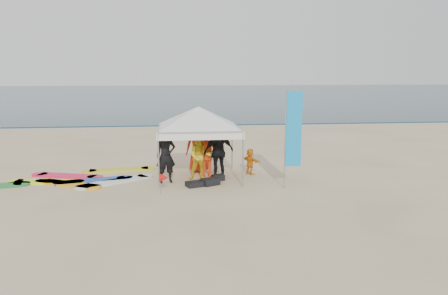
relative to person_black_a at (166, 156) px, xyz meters
name	(u,v)px	position (x,y,z in m)	size (l,w,h in m)	color
ground	(194,209)	(0.80, -2.92, -0.90)	(120.00, 120.00, 0.00)	beige
ocean	(178,94)	(0.80, 57.08, -0.86)	(160.00, 84.00, 0.08)	#0C2633
shoreline_foam	(183,126)	(0.80, 15.28, -0.90)	(160.00, 1.20, 0.01)	silver
person_black_a	(166,156)	(0.00, 0.00, 0.00)	(0.66, 0.43, 1.80)	black
person_yellow	(200,157)	(1.15, 0.31, -0.11)	(0.77, 0.60, 1.59)	yellow
person_orange_a	(207,151)	(1.40, 0.71, 0.00)	(1.16, 0.67, 1.79)	#F43F15
person_black_b	(219,152)	(1.79, 0.32, 0.05)	(1.11, 0.46, 1.89)	black
person_orange_b	(199,146)	(1.16, 1.45, 0.05)	(0.93, 0.61, 1.90)	red
person_seated	(250,161)	(2.97, 0.87, -0.43)	(0.86, 0.27, 0.93)	orange
canopy_tent	(198,107)	(1.12, 0.52, 1.57)	(3.76, 3.76, 2.83)	#A5A5A8
feather_flag	(293,131)	(3.95, -1.17, 0.94)	(0.53, 0.04, 3.13)	#A5A5A8
marker_pennant	(164,178)	(-0.04, -1.37, -0.40)	(0.28, 0.28, 0.64)	#A5A5A8
gear_pile	(207,182)	(1.32, -0.44, -0.80)	(1.38, 1.16, 0.22)	black
surfboard_spread	(76,180)	(-3.05, 0.58, -0.86)	(5.75, 3.05, 0.07)	silver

